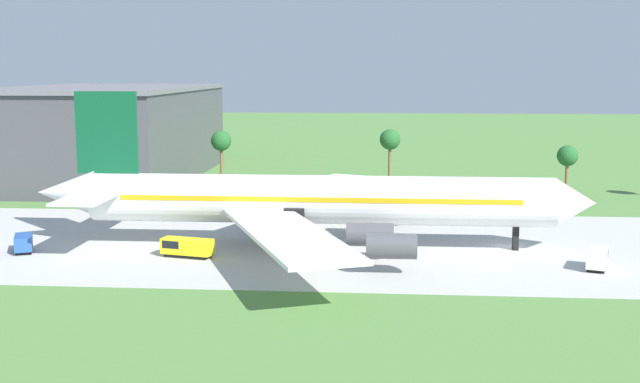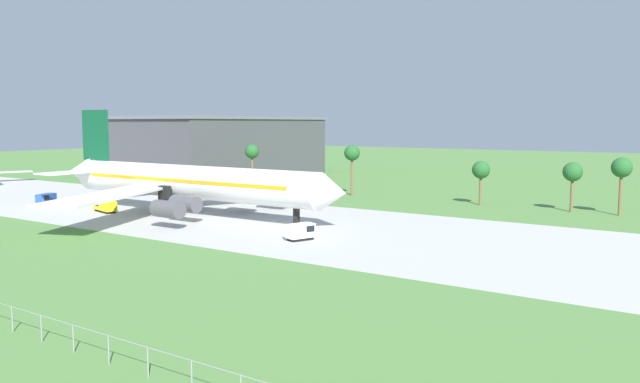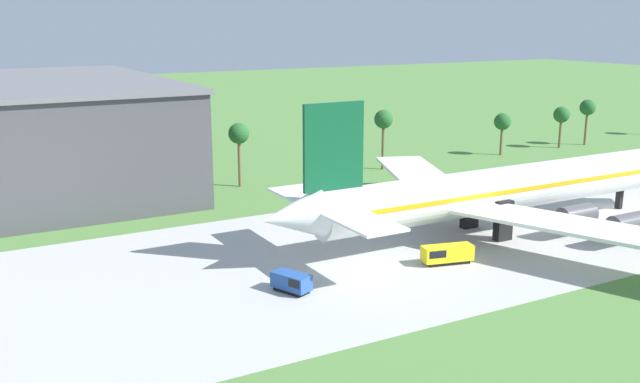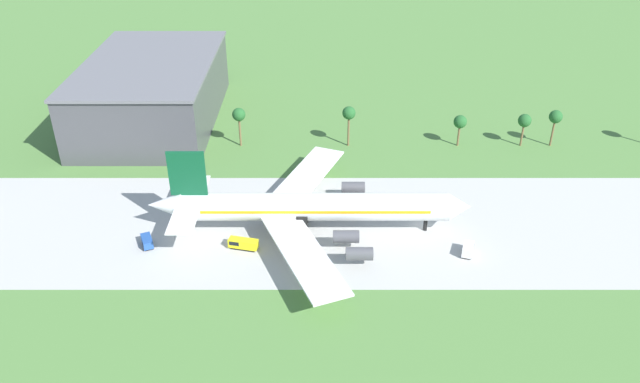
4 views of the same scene
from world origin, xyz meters
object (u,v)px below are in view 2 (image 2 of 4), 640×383
object	(u,v)px
fuel_truck	(46,198)
terminal_building	(221,147)
jet_airliner	(184,182)
catering_van	(105,206)
baggage_tug	(301,231)

from	to	relation	value
fuel_truck	terminal_building	world-z (taller)	terminal_building
fuel_truck	terminal_building	distance (m)	67.86
jet_airliner	catering_van	xyz separation A→B (m)	(-13.96, -6.96, -4.66)
catering_van	jet_airliner	bearing A→B (deg)	26.50
jet_airliner	catering_van	distance (m)	16.28
jet_airliner	terminal_building	size ratio (longest dim) A/B	1.13
jet_airliner	fuel_truck	distance (m)	34.92
baggage_tug	fuel_truck	world-z (taller)	baggage_tug
jet_airliner	catering_van	bearing A→B (deg)	-153.50
baggage_tug	terminal_building	world-z (taller)	terminal_building
terminal_building	fuel_truck	bearing A→B (deg)	-78.79
catering_van	baggage_tug	bearing A→B (deg)	-2.61
fuel_truck	terminal_building	bearing A→B (deg)	101.21
jet_airliner	fuel_truck	bearing A→B (deg)	-169.61
jet_airliner	fuel_truck	xyz separation A→B (m)	(-34.03, -6.24, -4.74)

